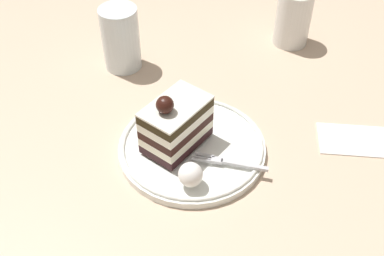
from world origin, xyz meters
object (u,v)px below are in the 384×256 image
cake_slice (175,123)px  drink_glass_far (293,21)px  whipped_cream_dollop (191,175)px  fork (227,162)px  drink_glass_near (121,42)px  folded_napkin (359,140)px  dessert_plate (192,147)px

cake_slice → drink_glass_far: size_ratio=1.09×
whipped_cream_dollop → cake_slice: bearing=89.6°
fork → drink_glass_near: drink_glass_near is taller
cake_slice → folded_napkin: (0.27, -0.06, -0.05)m
dessert_plate → drink_glass_near: bearing=104.3°
drink_glass_near → drink_glass_far: 0.32m
whipped_cream_dollop → drink_glass_far: (0.29, 0.30, 0.01)m
dessert_plate → cake_slice: (-0.02, 0.01, 0.05)m
drink_glass_near → folded_napkin: (0.31, -0.29, -0.05)m
whipped_cream_dollop → folded_napkin: bearing=5.0°
cake_slice → drink_glass_far: 0.36m
dessert_plate → folded_napkin: size_ratio=1.78×
cake_slice → whipped_cream_dollop: (-0.00, -0.08, -0.02)m
drink_glass_far → fork: bearing=-128.4°
fork → drink_glass_far: size_ratio=0.94×
dessert_plate → whipped_cream_dollop: bearing=-107.1°
drink_glass_near → whipped_cream_dollop: bearing=-82.9°
dessert_plate → drink_glass_far: drink_glass_far is taller
cake_slice → fork: (0.06, -0.06, -0.04)m
cake_slice → whipped_cream_dollop: cake_slice is taller
dessert_plate → cake_slice: cake_slice is taller
dessert_plate → drink_glass_far: size_ratio=2.07×
dessert_plate → drink_glass_near: size_ratio=1.91×
dessert_plate → drink_glass_far: 0.35m
fork → drink_glass_near: 0.31m
cake_slice → fork: bearing=-46.4°
dessert_plate → whipped_cream_dollop: size_ratio=6.29×
drink_glass_near → cake_slice: bearing=-80.3°
dessert_plate → drink_glass_far: bearing=41.4°
fork → whipped_cream_dollop: bearing=-161.1°
fork → dessert_plate: bearing=124.9°
drink_glass_far → cake_slice: bearing=-142.0°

